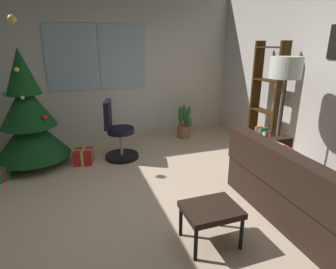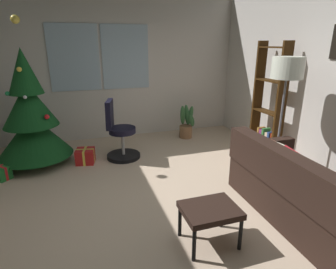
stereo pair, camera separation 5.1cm
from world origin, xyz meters
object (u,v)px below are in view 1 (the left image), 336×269
at_px(holiday_tree, 29,120).
at_px(floor_lamp, 285,75).
at_px(couch, 322,196).
at_px(gift_box_red, 83,157).
at_px(potted_plant, 184,124).
at_px(office_chair, 118,136).
at_px(footstool, 211,212).
at_px(bookshelf, 266,106).

xyz_separation_m(holiday_tree, floor_lamp, (3.33, -1.54, 0.71)).
xyz_separation_m(couch, floor_lamp, (0.23, 1.05, 1.17)).
relative_size(gift_box_red, potted_plant, 0.48).
xyz_separation_m(holiday_tree, gift_box_red, (0.73, -0.18, -0.64)).
distance_m(office_chair, floor_lamp, 2.68).
relative_size(office_chair, floor_lamp, 0.58).
distance_m(office_chair, potted_plant, 1.61).
relative_size(holiday_tree, floor_lamp, 1.31).
distance_m(couch, holiday_tree, 4.07).
height_order(footstool, holiday_tree, holiday_tree).
relative_size(holiday_tree, bookshelf, 1.18).
xyz_separation_m(gift_box_red, floor_lamp, (2.60, -1.36, 1.35)).
bearing_deg(floor_lamp, potted_plant, 105.14).
bearing_deg(potted_plant, floor_lamp, -74.86).
relative_size(office_chair, potted_plant, 1.43).
xyz_separation_m(bookshelf, floor_lamp, (-0.37, -0.76, 0.61)).
relative_size(holiday_tree, office_chair, 2.25).
bearing_deg(couch, office_chair, 126.30).
relative_size(office_chair, bookshelf, 0.52).
bearing_deg(holiday_tree, gift_box_red, -13.85).
distance_m(gift_box_red, floor_lamp, 3.22).
bearing_deg(bookshelf, holiday_tree, 168.10).
height_order(couch, floor_lamp, floor_lamp).
height_order(floor_lamp, potted_plant, floor_lamp).
bearing_deg(gift_box_red, holiday_tree, 166.15).
height_order(couch, office_chair, office_chair).
bearing_deg(potted_plant, gift_box_red, -161.09).
bearing_deg(potted_plant, holiday_tree, -169.43).
distance_m(footstool, bookshelf, 2.63).
relative_size(bookshelf, potted_plant, 2.74).
xyz_separation_m(couch, holiday_tree, (-3.10, 2.59, 0.46)).
bearing_deg(footstool, gift_box_red, 114.45).
bearing_deg(couch, holiday_tree, 140.13).
bearing_deg(holiday_tree, floor_lamp, -24.83).
distance_m(couch, gift_box_red, 3.39).
bearing_deg(holiday_tree, office_chair, -6.36).
relative_size(couch, bookshelf, 1.01).
height_order(couch, footstool, couch).
bearing_deg(office_chair, holiday_tree, 173.64).
bearing_deg(bookshelf, footstool, -137.53).
bearing_deg(floor_lamp, gift_box_red, 152.36).
relative_size(floor_lamp, potted_plant, 2.45).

